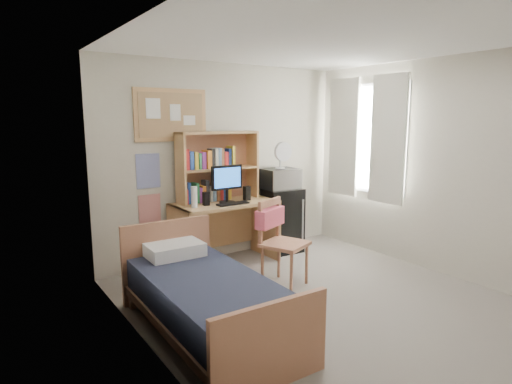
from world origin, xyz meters
TOP-DOWN VIEW (x-y plane):
  - floor at (0.00, 0.00)m, footprint 3.60×4.20m
  - ceiling at (0.00, 0.00)m, footprint 3.60×4.20m
  - wall_back at (0.00, 2.10)m, footprint 3.60×0.04m
  - wall_left at (-1.80, 0.00)m, footprint 0.04×4.20m
  - wall_right at (1.80, 0.00)m, footprint 0.04×4.20m
  - window_unit at (1.75, 1.20)m, footprint 0.10×1.40m
  - curtain_left at (1.72, 0.80)m, footprint 0.04×0.55m
  - curtain_right at (1.72, 1.60)m, footprint 0.04×0.55m
  - bulletin_board at (-0.78, 2.08)m, footprint 0.94×0.03m
  - poster_wave at (-1.10, 2.09)m, footprint 0.30×0.01m
  - poster_japan at (-1.10, 2.09)m, footprint 0.28×0.01m
  - desk at (-0.23, 1.75)m, footprint 1.33×0.67m
  - desk_chair at (-0.04, 0.73)m, footprint 0.65×0.65m
  - mini_fridge at (0.69, 1.81)m, footprint 0.57×0.57m
  - bed at (-1.28, 0.24)m, footprint 0.96×1.87m
  - hutch at (-0.23, 1.90)m, footprint 1.09×0.28m
  - monitor at (-0.23, 1.69)m, footprint 0.43×0.04m
  - keyboard at (-0.23, 1.55)m, footprint 0.41×0.13m
  - speaker_left at (-0.53, 1.69)m, footprint 0.07×0.07m
  - speaker_right at (0.07, 1.69)m, footprint 0.08×0.08m
  - water_bottle at (-0.71, 1.65)m, footprint 0.08×0.08m
  - hoodie at (-0.12, 0.92)m, footprint 0.46×0.29m
  - microwave at (0.69, 1.79)m, footprint 0.50×0.39m
  - desk_fan at (0.69, 1.79)m, footprint 0.28×0.28m
  - pillow at (-1.26, 0.99)m, footprint 0.55×0.39m

SIDE VIEW (x-z plane):
  - floor at x=0.00m, z-range -0.02..0.00m
  - bed at x=-1.28m, z-range 0.00..0.51m
  - desk at x=-0.23m, z-range 0.00..0.83m
  - mini_fridge at x=0.69m, z-range 0.00..0.91m
  - desk_chair at x=-0.04m, z-range 0.00..0.99m
  - pillow at x=-1.26m, z-range 0.51..0.64m
  - hoodie at x=-0.12m, z-range 0.66..0.87m
  - poster_japan at x=-1.10m, z-range 0.60..0.96m
  - keyboard at x=-0.23m, z-range 0.83..0.85m
  - speaker_left at x=-0.53m, z-range 0.83..0.99m
  - speaker_right at x=0.07m, z-range 0.83..1.01m
  - water_bottle at x=-0.71m, z-range 0.83..1.08m
  - microwave at x=0.69m, z-range 0.91..1.19m
  - monitor at x=-0.23m, z-range 0.83..1.28m
  - poster_wave at x=-1.10m, z-range 1.04..1.46m
  - hutch at x=-0.23m, z-range 0.83..1.72m
  - wall_back at x=0.00m, z-range 0.00..2.60m
  - wall_left at x=-1.80m, z-range 0.00..2.60m
  - wall_right at x=1.80m, z-range 0.00..2.60m
  - desk_fan at x=0.69m, z-range 1.19..1.52m
  - window_unit at x=1.75m, z-range 0.75..2.45m
  - curtain_left at x=1.72m, z-range 0.75..2.45m
  - curtain_right at x=1.72m, z-range 0.75..2.45m
  - bulletin_board at x=-0.78m, z-range 1.60..2.24m
  - ceiling at x=0.00m, z-range 2.59..2.61m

